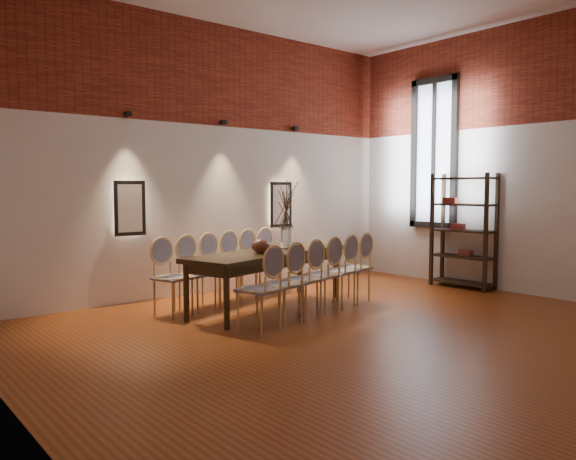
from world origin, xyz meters
TOP-DOWN VIEW (x-y plane):
  - floor at (0.00, 0.00)m, footprint 7.00×7.00m
  - wall_back at (0.00, 3.55)m, footprint 7.00×0.10m
  - wall_left at (-3.55, 0.00)m, footprint 0.10×7.00m
  - wall_right at (3.55, 0.00)m, footprint 0.10×7.00m
  - brick_band_back at (0.00, 3.48)m, footprint 7.00×0.02m
  - brick_band_right at (3.48, 0.00)m, footprint 0.02×7.00m
  - niche_left at (-1.30, 3.45)m, footprint 0.36×0.06m
  - niche_right at (1.30, 3.45)m, footprint 0.36×0.06m
  - spot_fixture_left at (-1.30, 3.42)m, footprint 0.08×0.10m
  - spot_fixture_mid at (0.20, 3.42)m, footprint 0.08×0.10m
  - spot_fixture_right at (1.60, 3.42)m, footprint 0.08×0.10m
  - window_glass at (3.46, 2.00)m, footprint 0.02×0.78m
  - window_frame at (3.44, 2.00)m, footprint 0.08×0.90m
  - window_mullion at (3.44, 2.00)m, footprint 0.06×0.06m
  - dining_table at (-0.02, 2.03)m, footprint 2.60×1.39m
  - chair_near_a at (-0.86, 1.11)m, footprint 0.54×0.54m
  - chair_near_b at (-0.46, 1.22)m, footprint 0.54×0.54m
  - chair_near_c at (-0.05, 1.32)m, footprint 0.54×0.54m
  - chair_near_d at (0.35, 1.42)m, footprint 0.54×0.54m
  - chair_near_e at (0.75, 1.53)m, footprint 0.54×0.54m
  - chair_near_f at (1.15, 1.63)m, footprint 0.54×0.54m
  - chair_far_a at (-1.20, 2.43)m, footprint 0.54×0.54m
  - chair_far_b at (-0.79, 2.53)m, footprint 0.54×0.54m
  - chair_far_c at (-0.39, 2.63)m, footprint 0.54×0.54m
  - chair_far_d at (0.01, 2.74)m, footprint 0.54×0.54m
  - chair_far_e at (0.41, 2.84)m, footprint 0.54×0.54m
  - chair_far_f at (0.81, 2.95)m, footprint 0.54×0.54m
  - vase at (0.35, 2.13)m, footprint 0.14×0.14m
  - dried_branches at (0.35, 2.13)m, footprint 0.50×0.50m
  - bowl at (-0.22, 1.93)m, footprint 0.24×0.24m
  - book at (0.03, 2.06)m, footprint 0.30×0.24m
  - shelving_rack at (3.28, 1.30)m, footprint 0.42×1.02m

SIDE VIEW (x-z plane):
  - floor at x=0.00m, z-range -0.02..0.00m
  - dining_table at x=-0.02m, z-range 0.00..0.75m
  - chair_near_a at x=-0.86m, z-range 0.00..0.94m
  - chair_near_b at x=-0.46m, z-range 0.00..0.94m
  - chair_near_c at x=-0.05m, z-range 0.00..0.94m
  - chair_near_d at x=0.35m, z-range 0.00..0.94m
  - chair_near_e at x=0.75m, z-range 0.00..0.94m
  - chair_near_f at x=1.15m, z-range 0.00..0.94m
  - chair_far_a at x=-1.20m, z-range 0.00..0.94m
  - chair_far_b at x=-0.79m, z-range 0.00..0.94m
  - chair_far_c at x=-0.39m, z-range 0.00..0.94m
  - chair_far_d at x=0.01m, z-range 0.00..0.94m
  - chair_far_e at x=0.41m, z-range 0.00..0.94m
  - chair_far_f at x=0.81m, z-range 0.00..0.94m
  - book at x=0.03m, z-range 0.75..0.78m
  - bowl at x=-0.22m, z-range 0.75..0.93m
  - vase at x=0.35m, z-range 0.75..1.05m
  - shelving_rack at x=3.28m, z-range 0.00..1.80m
  - niche_left at x=-1.30m, z-range 0.97..1.63m
  - niche_right at x=1.30m, z-range 0.97..1.63m
  - dried_branches at x=0.35m, z-range 1.00..1.70m
  - wall_back at x=0.00m, z-range 0.00..4.00m
  - wall_left at x=-3.55m, z-range 0.00..4.00m
  - wall_right at x=3.55m, z-range 0.00..4.00m
  - window_glass at x=3.46m, z-range 0.96..3.34m
  - window_frame at x=3.44m, z-range 0.90..3.40m
  - window_mullion at x=3.44m, z-range 0.95..3.35m
  - spot_fixture_left at x=-1.30m, z-range 2.51..2.59m
  - spot_fixture_mid at x=0.20m, z-range 2.51..2.59m
  - spot_fixture_right at x=1.60m, z-range 2.51..2.59m
  - brick_band_back at x=0.00m, z-range 2.50..4.00m
  - brick_band_right at x=3.48m, z-range 2.50..4.00m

